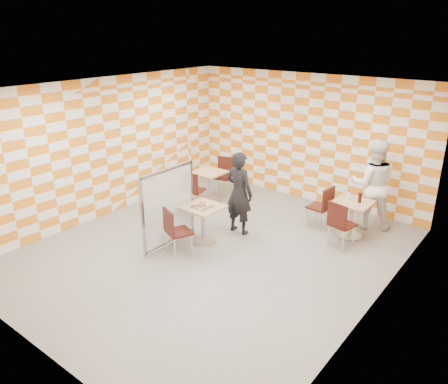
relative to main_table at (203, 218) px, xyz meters
name	(u,v)px	position (x,y,z in m)	size (l,w,h in m)	color
room_shell	(231,168)	(0.39, 0.37, 0.99)	(7.00, 7.00, 7.00)	gray
main_table	(203,218)	(0.00, 0.00, 0.00)	(0.70, 0.70, 0.75)	tan
second_table	(351,213)	(2.17, 2.00, 0.00)	(0.70, 0.70, 0.75)	tan
empty_table	(209,181)	(-1.28, 1.72, 0.00)	(0.70, 0.70, 0.75)	tan
chair_main_front	(174,228)	(-0.06, -0.74, 0.04)	(0.55, 0.56, 0.92)	#39110B
chair_second_front	(340,221)	(2.18, 1.41, 0.04)	(0.51, 0.51, 0.92)	#39110B
chair_second_side	(323,204)	(1.56, 1.99, 0.04)	(0.47, 0.46, 0.92)	#39110B
chair_empty_near	(192,188)	(-1.22, 1.05, 0.04)	(0.50, 0.51, 0.92)	#39110B
chair_empty_far	(224,172)	(-1.35, 2.38, 0.04)	(0.52, 0.53, 0.92)	#39110B
partition	(168,207)	(-0.44, -0.49, 0.28)	(0.08, 1.38, 1.55)	white
man_dark	(239,193)	(0.28, 0.79, 0.34)	(0.62, 0.41, 1.70)	black
man_white	(373,184)	(2.29, 2.69, 0.44)	(0.92, 0.72, 1.89)	white
pizza_on_foil	(202,206)	(0.00, -0.02, 0.26)	(0.40, 0.40, 0.04)	silver
sport_bottle	(349,195)	(2.04, 2.07, 0.33)	(0.06, 0.06, 0.20)	white
soda_bottle	(360,198)	(2.29, 2.04, 0.34)	(0.07, 0.07, 0.23)	black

